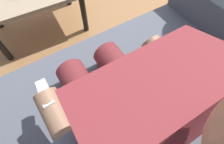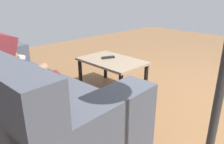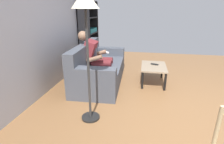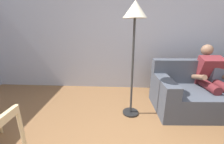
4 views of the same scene
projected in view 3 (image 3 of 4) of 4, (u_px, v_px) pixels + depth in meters
ground_plane at (196, 124)px, 2.56m from camera, size 9.14×9.14×0.00m
wall_back at (13, 34)px, 2.62m from camera, size 7.14×0.12×2.51m
couch at (98, 68)px, 4.02m from camera, size 2.07×1.02×0.88m
person_lounging at (95, 56)px, 3.93m from camera, size 0.61×0.96×1.17m
coffee_table at (154, 68)px, 3.92m from camera, size 0.83×0.54×0.41m
tv_remote at (155, 64)px, 3.97m from camera, size 0.11×0.18×0.02m
bookshelf at (89, 39)px, 5.43m from camera, size 0.93×0.36×1.86m
floor_lamp at (86, 13)px, 2.19m from camera, size 0.36×0.36×1.85m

